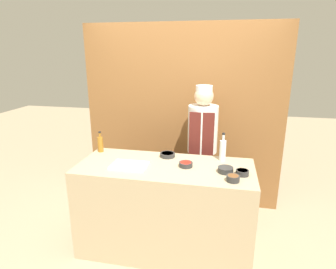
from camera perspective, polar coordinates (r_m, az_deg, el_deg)
name	(u,v)px	position (r m, az deg, el deg)	size (l,w,h in m)	color
ground_plane	(165,246)	(3.31, -0.56, -21.80)	(14.00, 14.00, 0.00)	tan
cabinet_wall	(183,117)	(3.80, 2.98, 3.59)	(2.62, 0.18, 2.40)	brown
counter	(165,208)	(3.03, -0.58, -14.69)	(1.75, 0.74, 0.96)	tan
sauce_bowl_red	(186,164)	(2.78, 3.63, -6.04)	(0.13, 0.13, 0.05)	#2D2D2D
sauce_bowl_orange	(225,170)	(2.71, 11.60, -6.99)	(0.14, 0.14, 0.05)	#2D2D2D
sauce_bowl_brown	(233,178)	(2.54, 13.07, -8.62)	(0.12, 0.12, 0.06)	#2D2D2D
sauce_bowl_yellow	(167,155)	(3.03, -0.11, -4.12)	(0.16, 0.16, 0.04)	#2D2D2D
sauce_bowl_purple	(242,172)	(2.68, 14.87, -7.44)	(0.12, 0.12, 0.05)	#2D2D2D
cutting_board	(129,166)	(2.81, -7.88, -6.27)	(0.35, 0.25, 0.02)	white
bottle_amber	(100,144)	(3.25, -13.57, -1.86)	(0.06, 0.06, 0.24)	#9E661E
bottle_clear	(223,150)	(2.96, 11.06, -3.04)	(0.07, 0.07, 0.30)	silver
chef_center	(202,148)	(3.46, 6.92, -2.78)	(0.36, 0.36, 1.68)	#28282D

